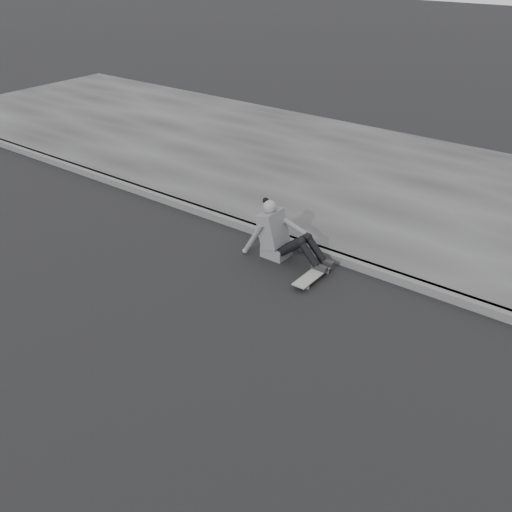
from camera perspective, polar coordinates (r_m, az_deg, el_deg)
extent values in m
plane|color=black|center=(7.04, -7.40, -7.24)|extent=(80.00, 80.00, 0.00)
cube|color=#525252|center=(8.72, 4.31, 1.17)|extent=(24.00, 0.16, 0.12)
cube|color=#393939|center=(11.15, 12.92, 7.02)|extent=(24.00, 6.00, 0.12)
cylinder|color=gray|center=(7.79, 4.23, -2.83)|extent=(0.03, 0.05, 0.05)
cylinder|color=gray|center=(7.73, 5.16, -3.19)|extent=(0.03, 0.05, 0.05)
cylinder|color=gray|center=(8.17, 6.24, -1.27)|extent=(0.03, 0.05, 0.05)
cylinder|color=gray|center=(8.11, 7.14, -1.59)|extent=(0.03, 0.05, 0.05)
cube|color=#28282A|center=(7.74, 4.70, -2.83)|extent=(0.16, 0.04, 0.03)
cube|color=#28282A|center=(8.13, 6.70, -1.26)|extent=(0.16, 0.04, 0.03)
cube|color=slate|center=(7.92, 5.73, -1.87)|extent=(0.20, 0.78, 0.02)
cube|color=#5A5A5D|center=(8.47, 2.05, 0.57)|extent=(0.36, 0.34, 0.18)
cube|color=#5A5A5D|center=(8.35, 1.70, 2.76)|extent=(0.37, 0.40, 0.57)
cube|color=#5A5A5D|center=(8.36, 0.99, 3.74)|extent=(0.14, 0.30, 0.20)
cylinder|color=gray|center=(8.27, 1.44, 4.34)|extent=(0.09, 0.09, 0.08)
sphere|color=gray|center=(8.24, 1.39, 4.92)|extent=(0.20, 0.20, 0.20)
sphere|color=black|center=(8.27, 0.97, 5.57)|extent=(0.09, 0.09, 0.09)
cylinder|color=black|center=(8.16, 3.52, 0.89)|extent=(0.43, 0.13, 0.39)
cylinder|color=black|center=(8.29, 4.21, 1.36)|extent=(0.43, 0.13, 0.39)
cylinder|color=black|center=(8.02, 5.29, 0.23)|extent=(0.35, 0.11, 0.36)
cylinder|color=black|center=(8.16, 5.97, 0.73)|extent=(0.35, 0.11, 0.36)
sphere|color=black|center=(8.02, 4.52, 1.39)|extent=(0.13, 0.13, 0.13)
sphere|color=black|center=(8.15, 5.21, 1.87)|extent=(0.13, 0.13, 0.13)
cube|color=black|center=(8.02, 6.36, -1.13)|extent=(0.24, 0.08, 0.07)
cube|color=black|center=(8.15, 7.02, -0.62)|extent=(0.24, 0.08, 0.07)
cylinder|color=#5A5A5D|center=(8.37, -0.27, 1.76)|extent=(0.38, 0.08, 0.58)
sphere|color=gray|center=(8.56, -1.10, 0.53)|extent=(0.08, 0.08, 0.08)
cylinder|color=#5A5A5D|center=(8.32, 3.69, 3.07)|extent=(0.48, 0.08, 0.21)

